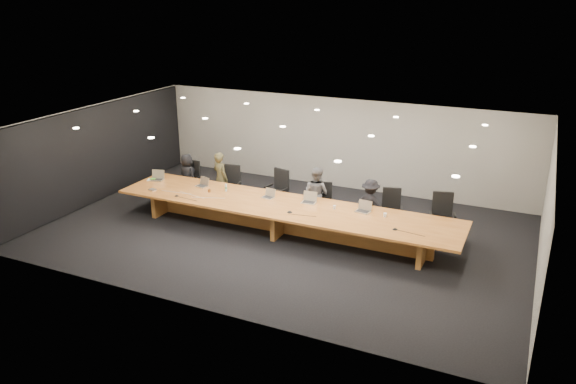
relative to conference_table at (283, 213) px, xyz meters
name	(u,v)px	position (x,y,z in m)	size (l,w,h in m)	color
ground	(283,232)	(0.00, 0.00, -0.52)	(12.00, 12.00, 0.00)	black
back_wall	(338,143)	(0.00, 4.00, 0.88)	(12.00, 0.02, 2.80)	#B7B2A6
left_wall_panel	(98,154)	(-5.94, 0.00, 0.85)	(0.08, 7.84, 2.74)	black
conference_table	(283,213)	(0.00, 0.00, 0.00)	(9.00, 1.80, 0.75)	#995621
chair_far_left	(189,180)	(-3.62, 1.16, 0.05)	(0.58, 0.58, 1.13)	black
chair_left	(230,185)	(-2.24, 1.18, 0.06)	(0.59, 0.59, 1.16)	black
chair_mid_left	(276,190)	(-0.82, 1.30, 0.08)	(0.61, 0.61, 1.20)	black
chair_mid_right	(323,202)	(0.62, 1.19, 0.00)	(0.53, 0.53, 1.04)	black
chair_right	(391,210)	(2.46, 1.24, 0.04)	(0.57, 0.57, 1.13)	black
chair_far_right	(442,217)	(3.75, 1.24, 0.08)	(0.61, 0.61, 1.20)	black
person_a	(188,176)	(-3.69, 1.18, 0.15)	(0.66, 0.43, 1.34)	black
person_b	(220,178)	(-2.52, 1.13, 0.25)	(0.56, 0.37, 1.54)	#37341E
person_c	(316,194)	(0.43, 1.17, 0.21)	(0.71, 0.56, 1.47)	#525254
person_d	(370,204)	(1.92, 1.18, 0.15)	(0.86, 0.50, 1.33)	black
laptop_a	(156,175)	(-4.11, 0.27, 0.37)	(0.36, 0.26, 0.29)	tan
laptop_b	(202,182)	(-2.65, 0.35, 0.36)	(0.32, 0.23, 0.25)	tan
laptop_c	(268,194)	(-0.58, 0.30, 0.35)	(0.31, 0.22, 0.24)	#C6B697
laptop_d	(309,198)	(0.53, 0.41, 0.37)	(0.36, 0.26, 0.28)	#BBAB8F
laptop_e	(363,207)	(1.97, 0.39, 0.37)	(0.35, 0.25, 0.27)	tan
water_bottle	(226,188)	(-1.84, 0.30, 0.33)	(0.06, 0.06, 0.19)	#AEBEB9
amber_mug	(209,191)	(-2.21, 0.04, 0.27)	(0.07, 0.07, 0.09)	brown
paper_cup_near	(335,207)	(1.27, 0.29, 0.27)	(0.07, 0.07, 0.09)	silver
paper_cup_far	(385,215)	(2.55, 0.30, 0.28)	(0.08, 0.08, 0.10)	white
notepad	(153,180)	(-4.23, 0.24, 0.24)	(0.28, 0.23, 0.02)	white
lime_gadget	(153,179)	(-4.24, 0.25, 0.26)	(0.16, 0.09, 0.02)	#59BB31
av_box	(152,190)	(-3.70, -0.47, 0.24)	(0.18, 0.14, 0.03)	#B0B1B5
mic_left	(177,196)	(-2.82, -0.59, 0.24)	(0.11, 0.11, 0.03)	black
mic_center	(290,212)	(0.36, -0.39, 0.25)	(0.13, 0.13, 0.03)	black
mic_right	(395,229)	(2.97, -0.34, 0.25)	(0.13, 0.13, 0.03)	black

